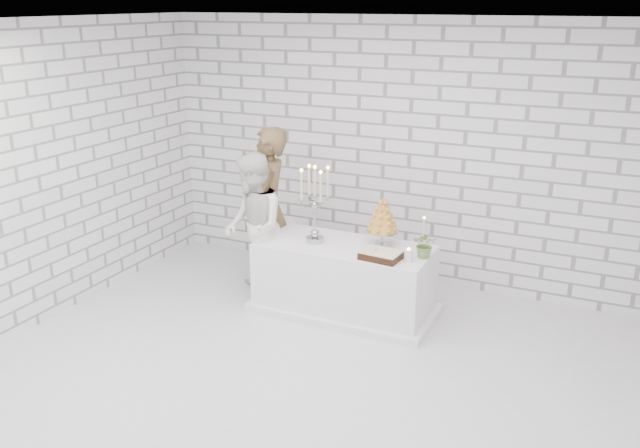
{
  "coord_description": "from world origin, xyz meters",
  "views": [
    {
      "loc": [
        2.24,
        -4.67,
        3.16
      ],
      "look_at": [
        -0.43,
        1.05,
        1.05
      ],
      "focal_mm": 37.93,
      "sensor_mm": 36.0,
      "label": 1
    }
  ],
  "objects_px": {
    "cake_table": "(344,279)",
    "candelabra": "(315,204)",
    "bride": "(253,228)",
    "croquembouche": "(383,222)",
    "groom": "(269,210)"
  },
  "relations": [
    {
      "from": "cake_table",
      "to": "croquembouche",
      "type": "relative_size",
      "value": 3.49
    },
    {
      "from": "cake_table",
      "to": "bride",
      "type": "bearing_deg",
      "value": -175.14
    },
    {
      "from": "cake_table",
      "to": "candelabra",
      "type": "height_order",
      "value": "candelabra"
    },
    {
      "from": "cake_table",
      "to": "candelabra",
      "type": "relative_size",
      "value": 2.19
    },
    {
      "from": "bride",
      "to": "croquembouche",
      "type": "relative_size",
      "value": 3.17
    },
    {
      "from": "bride",
      "to": "croquembouche",
      "type": "xyz_separation_m",
      "value": [
        1.38,
        0.24,
        0.19
      ]
    },
    {
      "from": "bride",
      "to": "croquembouche",
      "type": "distance_m",
      "value": 1.42
    },
    {
      "from": "groom",
      "to": "candelabra",
      "type": "height_order",
      "value": "groom"
    },
    {
      "from": "cake_table",
      "to": "groom",
      "type": "distance_m",
      "value": 1.19
    },
    {
      "from": "croquembouche",
      "to": "bride",
      "type": "bearing_deg",
      "value": -170.07
    },
    {
      "from": "candelabra",
      "to": "croquembouche",
      "type": "xyz_separation_m",
      "value": [
        0.67,
        0.2,
        -0.15
      ]
    },
    {
      "from": "groom",
      "to": "croquembouche",
      "type": "height_order",
      "value": "groom"
    },
    {
      "from": "cake_table",
      "to": "croquembouche",
      "type": "xyz_separation_m",
      "value": [
        0.35,
        0.15,
        0.63
      ]
    },
    {
      "from": "bride",
      "to": "croquembouche",
      "type": "bearing_deg",
      "value": 63.98
    },
    {
      "from": "cake_table",
      "to": "croquembouche",
      "type": "height_order",
      "value": "croquembouche"
    }
  ]
}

